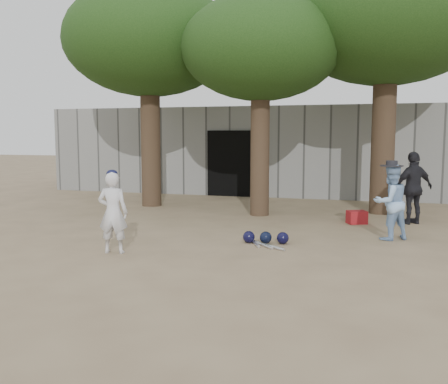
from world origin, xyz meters
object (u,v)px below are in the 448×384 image
(boy_player, at_px, (113,213))
(spectator_dark, at_px, (413,188))
(red_bag, at_px, (357,217))
(spectator_blue, at_px, (390,202))

(boy_player, xyz_separation_m, spectator_dark, (5.22, 4.56, 0.13))
(red_bag, bearing_deg, spectator_dark, 15.56)
(spectator_blue, bearing_deg, red_bag, -103.23)
(boy_player, height_order, spectator_dark, spectator_dark)
(boy_player, distance_m, red_bag, 5.83)
(red_bag, bearing_deg, spectator_blue, -68.00)
(spectator_blue, relative_size, spectator_dark, 0.89)
(spectator_blue, xyz_separation_m, red_bag, (-0.67, 1.66, -0.59))
(spectator_blue, bearing_deg, boy_player, -6.46)
(spectator_blue, distance_m, spectator_dark, 2.08)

